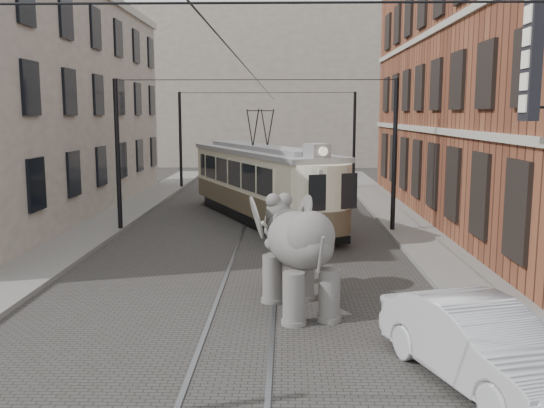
{
  "coord_description": "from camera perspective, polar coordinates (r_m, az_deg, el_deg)",
  "views": [
    {
      "loc": [
        1.01,
        -17.32,
        4.65
      ],
      "look_at": [
        0.6,
        -0.36,
        2.1
      ],
      "focal_mm": 39.57,
      "sensor_mm": 36.0,
      "label": 1
    }
  ],
  "objects": [
    {
      "name": "sidewalk_right",
      "position": [
        18.59,
        16.99,
        -6.08
      ],
      "size": [
        2.0,
        60.0,
        0.15
      ],
      "primitive_type": "cube",
      "color": "slate",
      "rests_on": "ground"
    },
    {
      "name": "tram_rails",
      "position": [
        17.96,
        -1.91,
        -6.43
      ],
      "size": [
        1.54,
        80.0,
        0.02
      ],
      "primitive_type": null,
      "color": "slate",
      "rests_on": "ground"
    },
    {
      "name": "brick_building",
      "position": [
        28.18,
        22.55,
        10.66
      ],
      "size": [
        8.0,
        26.0,
        12.0
      ],
      "primitive_type": "cube",
      "color": "brown",
      "rests_on": "ground"
    },
    {
      "name": "elephant",
      "position": [
        14.18,
        2.65,
        -5.01
      ],
      "size": [
        3.6,
        4.86,
        2.65
      ],
      "primitive_type": null,
      "rotation": [
        0.0,
        0.0,
        0.31
      ],
      "color": "#5E5C57",
      "rests_on": "ground"
    },
    {
      "name": "stucco_building",
      "position": [
        29.84,
        -22.62,
        8.58
      ],
      "size": [
        7.0,
        24.0,
        10.0
      ],
      "primitive_type": "cube",
      "color": "gray",
      "rests_on": "ground"
    },
    {
      "name": "distant_block",
      "position": [
        57.37,
        0.38,
        10.9
      ],
      "size": [
        28.0,
        10.0,
        14.0
      ],
      "primitive_type": "cube",
      "color": "gray",
      "rests_on": "ground"
    },
    {
      "name": "sidewalk_left",
      "position": [
        19.42,
        -21.53,
        -5.68
      ],
      "size": [
        2.0,
        60.0,
        0.15
      ],
      "primitive_type": "cube",
      "color": "slate",
      "rests_on": "ground"
    },
    {
      "name": "catenary",
      "position": [
        22.41,
        -1.73,
        4.32
      ],
      "size": [
        11.0,
        30.2,
        6.0
      ],
      "primitive_type": null,
      "color": "black",
      "rests_on": "ground"
    },
    {
      "name": "parked_car",
      "position": [
        11.2,
        19.18,
        -12.44
      ],
      "size": [
        2.95,
        4.7,
        1.46
      ],
      "primitive_type": "imported",
      "rotation": [
        0.0,
        0.0,
        0.34
      ],
      "color": "silver",
      "rests_on": "ground"
    },
    {
      "name": "ground",
      "position": [
        17.96,
        -1.91,
        -6.46
      ],
      "size": [
        120.0,
        120.0,
        0.0
      ],
      "primitive_type": "plane",
      "color": "#3A3836"
    },
    {
      "name": "tram",
      "position": [
        26.07,
        -1.13,
        3.64
      ],
      "size": [
        7.26,
        12.17,
        4.84
      ],
      "primitive_type": null,
      "rotation": [
        0.0,
        0.0,
        0.42
      ],
      "color": "beige",
      "rests_on": "ground"
    }
  ]
}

